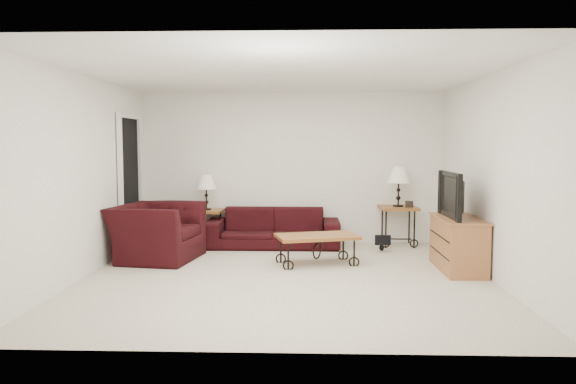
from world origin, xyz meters
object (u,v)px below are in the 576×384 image
object	(u,v)px
television	(458,195)
backpack	(382,236)
side_table_left	(207,227)
lamp_right	(398,187)
side_table_right	(398,226)
sofa	(273,228)
lamp_left	(206,192)
coffee_table	(317,250)
armchair	(157,232)
tv_stand	(458,244)

from	to	relation	value
television	backpack	size ratio (longest dim) A/B	2.21
side_table_left	lamp_right	distance (m)	3.19
side_table_right	sofa	bearing A→B (deg)	-174.89
sofa	lamp_left	size ratio (longest dim) A/B	3.69
side_table_right	coffee_table	xyz separation A→B (m)	(-1.34, -1.46, -0.12)
lamp_right	armchair	world-z (taller)	lamp_right
lamp_right	coffee_table	xyz separation A→B (m)	(-1.34, -1.46, -0.76)
sofa	armchair	world-z (taller)	armchair
sofa	lamp_right	size ratio (longest dim) A/B	3.30
lamp_left	television	xyz separation A→B (m)	(3.60, -1.73, 0.13)
television	tv_stand	bearing A→B (deg)	90.00
television	side_table_right	bearing A→B (deg)	-164.54
armchair	television	xyz separation A→B (m)	(4.08, -0.51, 0.59)
sofa	backpack	world-z (taller)	sofa
side_table_left	lamp_left	world-z (taller)	lamp_left
side_table_left	coffee_table	world-z (taller)	side_table_left
side_table_right	lamp_right	distance (m)	0.64
tv_stand	armchair	bearing A→B (deg)	172.86
armchair	television	distance (m)	4.16
side_table_left	lamp_right	xyz separation A→B (m)	(3.12, 0.00, 0.67)
sofa	side_table_left	size ratio (longest dim) A/B	3.69
side_table_left	television	xyz separation A→B (m)	(3.60, -1.73, 0.70)
armchair	television	bearing A→B (deg)	-88.29
television	backpack	distance (m)	1.68
coffee_table	armchair	distance (m)	2.29
side_table_left	side_table_right	world-z (taller)	side_table_right
tv_stand	television	world-z (taller)	television
sofa	coffee_table	world-z (taller)	sofa
coffee_table	tv_stand	xyz separation A→B (m)	(1.83, -0.28, 0.14)
coffee_table	lamp_left	bearing A→B (deg)	140.76
armchair	side_table_right	bearing A→B (deg)	-62.45
lamp_right	backpack	xyz separation A→B (m)	(-0.32, -0.46, -0.73)
television	sofa	bearing A→B (deg)	-121.91
sofa	side_table_left	xyz separation A→B (m)	(-1.10, 0.18, -0.02)
side_table_left	armchair	bearing A→B (deg)	-111.86
lamp_left	side_table_left	bearing A→B (deg)	0.00
tv_stand	television	xyz separation A→B (m)	(-0.02, -0.00, 0.64)
side_table_right	television	size ratio (longest dim) A/B	0.62
sofa	side_table_left	bearing A→B (deg)	170.73
side_table_left	side_table_right	distance (m)	3.12
coffee_table	tv_stand	bearing A→B (deg)	-8.59
sofa	tv_stand	size ratio (longest dim) A/B	1.83
tv_stand	sofa	bearing A→B (deg)	148.30
coffee_table	television	world-z (taller)	television
side_table_left	coffee_table	bearing A→B (deg)	-39.24
lamp_right	side_table_left	bearing A→B (deg)	180.00
lamp_left	television	world-z (taller)	television
sofa	television	distance (m)	3.02
armchair	backpack	size ratio (longest dim) A/B	2.60
side_table_left	backpack	bearing A→B (deg)	-9.38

